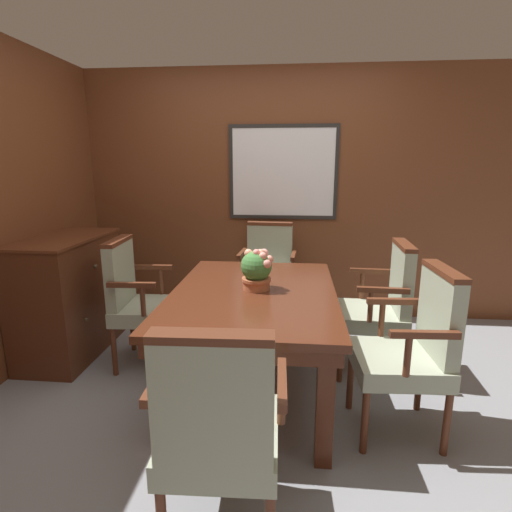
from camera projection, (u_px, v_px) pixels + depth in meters
name	position (u px, v px, depth m)	size (l,w,h in m)	color
ground_plane	(248.00, 398.00, 2.70)	(14.00, 14.00, 0.00)	gray
wall_back	(266.00, 196.00, 4.02)	(7.20, 0.08, 2.45)	brown
dining_table	(254.00, 304.00, 2.66)	(1.07, 1.54, 0.73)	#4C2314
chair_head_near	(219.00, 426.00, 1.57)	(0.54, 0.52, 1.00)	#562B19
chair_head_far	(268.00, 271.00, 3.81)	(0.55, 0.53, 1.00)	#562B19
chair_left_far	(138.00, 297.00, 3.08)	(0.53, 0.55, 1.00)	#562B19
chair_right_near	(413.00, 345.00, 2.27)	(0.52, 0.54, 1.00)	#562B19
chair_right_far	(381.00, 303.00, 2.95)	(0.52, 0.54, 1.00)	#562B19
potted_plant	(257.00, 269.00, 2.64)	(0.22, 0.21, 0.28)	#B2603D
sideboard_cabinet	(69.00, 296.00, 3.26)	(0.52, 0.97, 0.98)	#512816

